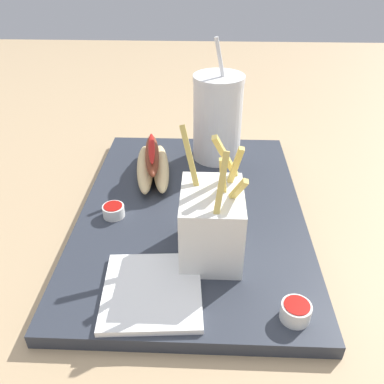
% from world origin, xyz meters
% --- Properties ---
extents(ground_plane, '(2.40, 2.40, 0.02)m').
position_xyz_m(ground_plane, '(0.00, 0.00, -0.01)').
color(ground_plane, tan).
extents(food_tray, '(0.50, 0.35, 0.02)m').
position_xyz_m(food_tray, '(0.00, 0.00, 0.01)').
color(food_tray, '#2D333D').
rests_on(food_tray, ground_plane).
extents(soda_cup, '(0.09, 0.09, 0.22)m').
position_xyz_m(soda_cup, '(-0.17, 0.04, 0.10)').
color(soda_cup, white).
rests_on(soda_cup, food_tray).
extents(fries_basket, '(0.11, 0.08, 0.17)m').
position_xyz_m(fries_basket, '(0.10, 0.03, 0.07)').
color(fries_basket, white).
rests_on(fries_basket, food_tray).
extents(hot_dog_1, '(0.17, 0.08, 0.06)m').
position_xyz_m(hot_dog_1, '(-0.10, -0.07, 0.04)').
color(hot_dog_1, '#E5C689').
rests_on(hot_dog_1, food_tray).
extents(ketchup_cup_1, '(0.03, 0.03, 0.02)m').
position_xyz_m(ketchup_cup_1, '(0.21, 0.13, 0.03)').
color(ketchup_cup_1, white).
rests_on(ketchup_cup_1, food_tray).
extents(ketchup_cup_2, '(0.03, 0.03, 0.02)m').
position_xyz_m(ketchup_cup_2, '(0.03, -0.12, 0.03)').
color(ketchup_cup_2, white).
rests_on(ketchup_cup_2, food_tray).
extents(napkin_stack, '(0.13, 0.13, 0.01)m').
position_xyz_m(napkin_stack, '(0.18, -0.04, 0.02)').
color(napkin_stack, white).
rests_on(napkin_stack, food_tray).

